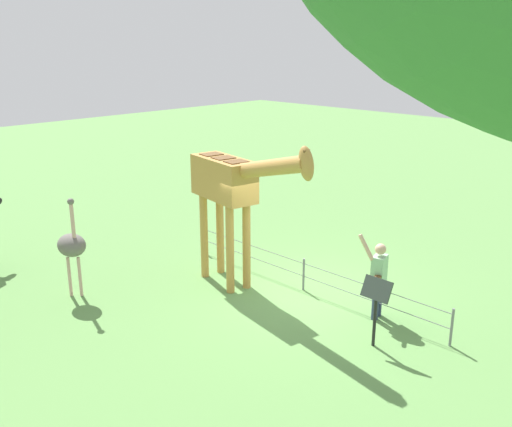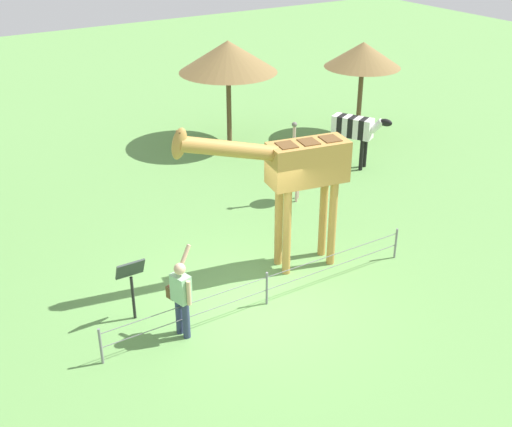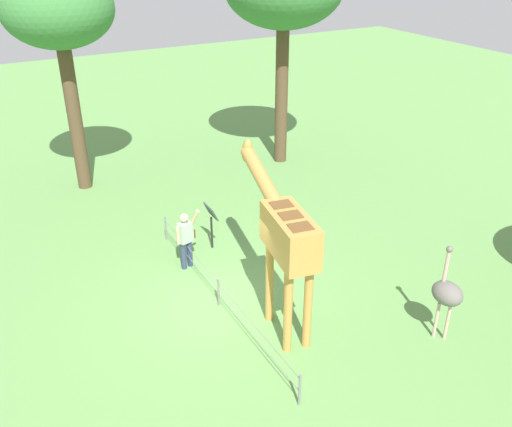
# 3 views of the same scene
# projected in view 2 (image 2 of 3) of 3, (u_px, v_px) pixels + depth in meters

# --- Properties ---
(ground_plane) EXTENTS (60.00, 60.00, 0.00)m
(ground_plane) POSITION_uv_depth(u_px,v_px,m) (261.00, 298.00, 13.46)
(ground_plane) COLOR #60934C
(giraffe) EXTENTS (3.84, 1.13, 3.62)m
(giraffe) POSITION_uv_depth(u_px,v_px,m) (294.00, 170.00, 13.57)
(giraffe) COLOR #BC8942
(giraffe) RESTS_ON ground_plane
(visitor) EXTENTS (0.56, 0.57, 1.77)m
(visitor) POSITION_uv_depth(u_px,v_px,m) (181.00, 295.00, 11.98)
(visitor) COLOR navy
(visitor) RESTS_ON ground_plane
(zebra) EXTENTS (1.13, 1.73, 1.66)m
(zebra) POSITION_uv_depth(u_px,v_px,m) (355.00, 130.00, 19.30)
(zebra) COLOR black
(zebra) RESTS_ON ground_plane
(ostrich) EXTENTS (0.70, 0.56, 2.25)m
(ostrich) POSITION_uv_depth(u_px,v_px,m) (298.00, 160.00, 17.17)
(ostrich) COLOR #CC9E93
(ostrich) RESTS_ON ground_plane
(shade_hut_near) EXTENTS (2.51, 2.51, 3.16)m
(shade_hut_near) POSITION_uv_depth(u_px,v_px,m) (363.00, 55.00, 21.10)
(shade_hut_near) COLOR brown
(shade_hut_near) RESTS_ON ground_plane
(shade_hut_far) EXTENTS (3.17, 3.17, 3.34)m
(shade_hut_far) POSITION_uv_depth(u_px,v_px,m) (228.00, 57.00, 20.49)
(shade_hut_far) COLOR brown
(shade_hut_far) RESTS_ON ground_plane
(info_sign) EXTENTS (0.56, 0.21, 1.32)m
(info_sign) POSITION_uv_depth(u_px,v_px,m) (131.00, 277.00, 12.43)
(info_sign) COLOR black
(info_sign) RESTS_ON ground_plane
(wire_fence) EXTENTS (7.05, 0.05, 0.75)m
(wire_fence) POSITION_uv_depth(u_px,v_px,m) (267.00, 287.00, 13.11)
(wire_fence) COLOR slate
(wire_fence) RESTS_ON ground_plane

